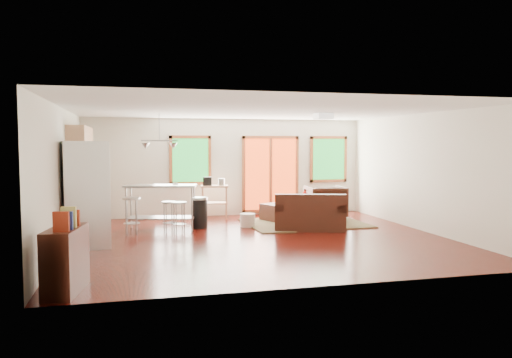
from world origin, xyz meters
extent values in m
cube|color=#320804|center=(0.00, 0.00, -0.01)|extent=(7.50, 7.00, 0.02)
cube|color=white|center=(0.00, 0.00, 2.61)|extent=(7.50, 7.00, 0.02)
cube|color=silver|center=(0.00, 3.51, 1.30)|extent=(7.50, 0.02, 2.60)
cube|color=silver|center=(-3.76, 0.00, 1.30)|extent=(0.02, 7.00, 2.60)
cube|color=silver|center=(3.76, 0.00, 1.30)|extent=(0.02, 7.00, 2.60)
cube|color=silver|center=(0.00, -3.51, 1.30)|extent=(7.50, 0.02, 2.60)
cube|color=#176121|center=(-1.00, 3.46, 1.50)|extent=(0.94, 0.02, 1.14)
cube|color=brown|center=(-1.00, 3.46, 2.11)|extent=(1.10, 0.05, 0.08)
cube|color=brown|center=(-1.00, 3.46, 0.89)|extent=(1.10, 0.05, 0.08)
cube|color=brown|center=(-1.51, 3.46, 1.50)|extent=(0.08, 0.05, 1.30)
cube|color=brown|center=(-0.49, 3.46, 1.50)|extent=(0.08, 0.05, 1.30)
cube|color=red|center=(1.20, 3.46, 1.10)|extent=(1.44, 0.02, 1.94)
cube|color=brown|center=(1.20, 3.46, 2.11)|extent=(1.60, 0.05, 0.08)
cube|color=brown|center=(1.20, 3.46, 0.09)|extent=(1.60, 0.05, 0.08)
cube|color=brown|center=(0.44, 3.46, 1.10)|extent=(0.08, 0.05, 2.10)
cube|color=brown|center=(1.96, 3.46, 1.10)|extent=(0.08, 0.05, 2.10)
cube|color=brown|center=(1.20, 3.46, 1.10)|extent=(0.08, 0.05, 1.94)
cube|color=#176121|center=(2.90, 3.46, 1.50)|extent=(0.94, 0.02, 1.14)
cube|color=brown|center=(2.90, 3.46, 2.11)|extent=(1.10, 0.05, 0.08)
cube|color=brown|center=(2.90, 3.46, 0.89)|extent=(1.10, 0.05, 0.08)
cube|color=brown|center=(2.39, 3.46, 1.50)|extent=(0.08, 0.05, 1.30)
cube|color=brown|center=(3.41, 3.46, 1.50)|extent=(0.08, 0.05, 1.30)
cube|color=#3D5736|center=(1.53, 1.61, 0.01)|extent=(2.88, 2.27, 0.03)
cube|color=black|center=(1.38, 0.85, 0.22)|extent=(1.74, 1.28, 0.44)
cube|color=black|center=(1.28, 0.53, 0.63)|extent=(1.55, 0.64, 0.39)
cube|color=black|center=(0.73, 1.04, 0.52)|extent=(0.45, 0.90, 0.17)
cube|color=black|center=(2.03, 0.66, 0.52)|extent=(0.45, 0.90, 0.17)
cube|color=black|center=(1.06, 1.00, 0.50)|extent=(0.78, 0.73, 0.12)
cube|color=black|center=(1.72, 0.80, 0.50)|extent=(0.78, 0.73, 0.12)
cube|color=black|center=(1.71, 1.96, 0.36)|extent=(1.02, 0.69, 0.04)
cube|color=black|center=(1.35, 1.70, 0.17)|extent=(0.06, 0.06, 0.34)
cube|color=black|center=(2.13, 1.81, 0.17)|extent=(0.06, 0.06, 0.34)
cube|color=black|center=(1.29, 2.11, 0.17)|extent=(0.06, 0.06, 0.34)
cube|color=black|center=(2.07, 2.23, 0.17)|extent=(0.06, 0.06, 0.34)
imported|color=black|center=(2.30, 2.18, 0.48)|extent=(1.00, 0.94, 0.95)
cube|color=black|center=(1.02, 2.20, 0.21)|extent=(0.84, 0.84, 0.43)
cylinder|color=beige|center=(0.10, 1.50, 0.15)|extent=(0.44, 0.44, 0.31)
imported|color=silver|center=(1.71, 2.06, 0.50)|extent=(0.22, 0.23, 0.20)
sphere|color=red|center=(1.74, 2.07, 0.66)|extent=(0.09, 0.09, 0.08)
sphere|color=red|center=(1.67, 2.04, 0.69)|extent=(0.09, 0.09, 0.08)
sphere|color=red|center=(1.71, 2.10, 0.71)|extent=(0.09, 0.09, 0.08)
imported|color=maroon|center=(2.25, 1.54, 0.53)|extent=(0.20, 0.04, 0.26)
cube|color=tan|center=(-3.45, 1.70, 0.45)|extent=(0.60, 2.20, 0.90)
cube|color=black|center=(-3.45, 1.70, 0.92)|extent=(0.64, 2.24, 0.04)
cube|color=tan|center=(-3.57, 1.70, 1.95)|extent=(0.36, 2.20, 0.70)
cylinder|color=#B7BABC|center=(-3.45, 1.20, 1.03)|extent=(0.12, 0.12, 0.18)
cube|color=black|center=(-3.45, 2.10, 1.04)|extent=(0.22, 0.18, 0.20)
cube|color=#B7BABC|center=(-3.35, -0.02, 0.99)|extent=(0.93, 0.91, 1.98)
cube|color=gray|center=(-2.97, 0.05, 0.99)|extent=(0.17, 0.71, 1.93)
cylinder|color=gray|center=(-2.90, -0.18, 1.15)|extent=(0.03, 0.03, 1.32)
cylinder|color=gray|center=(-3.00, 0.29, 1.15)|extent=(0.03, 0.03, 1.32)
cube|color=#B7BABC|center=(-1.88, 1.63, 0.99)|extent=(1.69, 0.96, 0.04)
cube|color=gray|center=(-1.88, 1.63, 0.27)|extent=(1.57, 0.85, 0.03)
cylinder|color=gray|center=(-2.64, 1.55, 0.48)|extent=(0.05, 0.05, 0.97)
cylinder|color=gray|center=(-1.22, 1.24, 0.48)|extent=(0.05, 0.05, 0.97)
cylinder|color=gray|center=(-2.54, 2.02, 0.48)|extent=(0.05, 0.05, 0.97)
cylinder|color=gray|center=(-1.12, 1.72, 0.48)|extent=(0.05, 0.05, 0.97)
imported|color=white|center=(-1.55, 1.68, 1.01)|extent=(0.13, 0.11, 0.13)
cylinder|color=#B7BABC|center=(-2.53, 1.09, 0.78)|extent=(0.41, 0.41, 0.04)
cylinder|color=gray|center=(-2.41, 1.19, 0.38)|extent=(0.03, 0.03, 0.76)
cylinder|color=gray|center=(-2.62, 1.21, 0.38)|extent=(0.03, 0.03, 0.76)
cylinder|color=gray|center=(-2.64, 1.00, 0.38)|extent=(0.03, 0.03, 0.76)
cylinder|color=gray|center=(-2.43, 0.98, 0.38)|extent=(0.03, 0.03, 0.76)
cylinder|color=gray|center=(-2.53, 1.09, 0.25)|extent=(0.38, 0.38, 0.02)
cylinder|color=#B7BABC|center=(-1.73, 1.25, 0.66)|extent=(0.37, 0.37, 0.04)
cylinder|color=gray|center=(-1.66, 1.35, 0.32)|extent=(0.03, 0.03, 0.64)
cylinder|color=gray|center=(-1.83, 1.31, 0.32)|extent=(0.03, 0.03, 0.64)
cylinder|color=gray|center=(-1.80, 1.15, 0.32)|extent=(0.03, 0.03, 0.64)
cylinder|color=gray|center=(-1.63, 1.18, 0.32)|extent=(0.03, 0.03, 0.64)
cylinder|color=gray|center=(-1.73, 1.25, 0.21)|extent=(0.34, 0.34, 0.01)
cylinder|color=#B7BABC|center=(-1.53, 0.95, 0.67)|extent=(0.38, 0.38, 0.04)
cylinder|color=gray|center=(-1.46, 1.06, 0.33)|extent=(0.03, 0.03, 0.65)
cylinder|color=gray|center=(-1.64, 1.03, 0.33)|extent=(0.03, 0.03, 0.65)
cylinder|color=gray|center=(-1.61, 0.85, 0.33)|extent=(0.03, 0.03, 0.65)
cylinder|color=gray|center=(-1.43, 0.88, 0.33)|extent=(0.03, 0.03, 0.65)
cylinder|color=gray|center=(-1.53, 0.95, 0.21)|extent=(0.34, 0.34, 0.01)
cylinder|color=black|center=(-1.01, 1.64, 0.33)|extent=(0.39, 0.39, 0.66)
cylinder|color=#B7BABC|center=(-1.01, 1.64, 0.68)|extent=(0.40, 0.40, 0.05)
cube|color=tan|center=(-0.44, 2.98, 0.84)|extent=(0.77, 0.57, 0.04)
cube|color=tan|center=(-0.44, 2.98, 0.40)|extent=(0.73, 0.53, 0.03)
cube|color=tan|center=(-0.77, 2.85, 0.42)|extent=(0.05, 0.05, 0.85)
cube|color=tan|center=(-0.17, 2.75, 0.42)|extent=(0.05, 0.05, 0.85)
cube|color=tan|center=(-0.71, 3.21, 0.42)|extent=(0.05, 0.05, 0.85)
cube|color=tan|center=(-0.11, 3.11, 0.42)|extent=(0.05, 0.05, 0.85)
cube|color=black|center=(-0.62, 3.01, 0.97)|extent=(0.25, 0.24, 0.22)
cylinder|color=#B7BABC|center=(-0.26, 2.95, 0.95)|extent=(0.19, 0.19, 0.18)
cube|color=black|center=(-3.35, -2.94, 0.42)|extent=(0.52, 1.00, 0.84)
cube|color=maroon|center=(-3.35, -3.26, 0.97)|extent=(0.20, 0.08, 0.25)
cube|color=navy|center=(-3.32, -3.10, 0.96)|extent=(0.20, 0.08, 0.23)
cube|color=tan|center=(-3.30, -2.95, 0.98)|extent=(0.20, 0.08, 0.27)
cube|color=maroon|center=(-3.27, -2.79, 0.95)|extent=(0.20, 0.08, 0.21)
cube|color=white|center=(1.60, 0.60, 2.53)|extent=(0.35, 0.35, 0.12)
cylinder|color=gray|center=(-1.90, 1.50, 2.30)|extent=(0.02, 0.02, 0.60)
cube|color=gray|center=(-1.90, 1.50, 2.00)|extent=(0.80, 0.04, 0.03)
cone|color=#B7BABC|center=(-2.20, 1.50, 1.88)|extent=(0.18, 0.18, 0.14)
cone|color=#B7BABC|center=(-1.60, 1.50, 1.88)|extent=(0.18, 0.18, 0.14)
camera|label=1|loc=(-2.49, -9.72, 1.92)|focal=35.00mm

